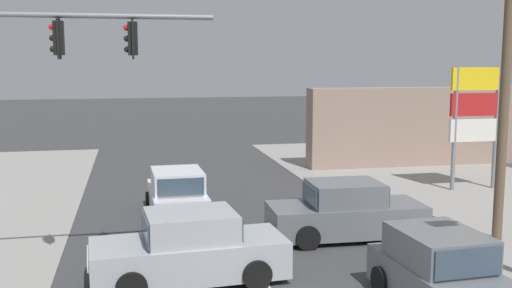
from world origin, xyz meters
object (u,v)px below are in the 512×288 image
object	(u,v)px
traffic_signal_mast	(20,94)
hatchback_crossing_left	(444,276)
sedan_oncoming_near	(346,213)
shopping_plaza_sign	(476,110)
utility_pole_midground_right	(504,27)
hatchback_kerbside_parked	(177,195)
sedan_receding_far	(189,250)

from	to	relation	value
traffic_signal_mast	hatchback_crossing_left	size ratio (longest dim) A/B	1.62
hatchback_crossing_left	sedan_oncoming_near	distance (m)	4.96
sedan_oncoming_near	shopping_plaza_sign	bearing A→B (deg)	35.58
utility_pole_midground_right	hatchback_crossing_left	size ratio (longest dim) A/B	2.85
shopping_plaza_sign	hatchback_kerbside_parked	distance (m)	11.58
hatchback_kerbside_parked	hatchback_crossing_left	xyz separation A→B (m)	(4.50, -8.02, 0.00)
traffic_signal_mast	sedan_oncoming_near	xyz separation A→B (m)	(7.81, 2.30, -3.44)
sedan_receding_far	hatchback_kerbside_parked	world-z (taller)	sedan_receding_far
utility_pole_midground_right	hatchback_kerbside_parked	distance (m)	10.37
shopping_plaza_sign	sedan_receding_far	size ratio (longest dim) A/B	1.06
traffic_signal_mast	hatchback_kerbside_parked	size ratio (longest dim) A/B	1.63
utility_pole_midground_right	traffic_signal_mast	distance (m)	11.78
hatchback_kerbside_parked	sedan_oncoming_near	world-z (taller)	sedan_oncoming_near
utility_pole_midground_right	hatchback_crossing_left	xyz separation A→B (m)	(-3.65, -3.94, -4.95)
sedan_receding_far	hatchback_crossing_left	distance (m)	5.30
hatchback_kerbside_parked	shopping_plaza_sign	bearing A→B (deg)	9.33
traffic_signal_mast	shopping_plaza_sign	bearing A→B (deg)	26.16
hatchback_crossing_left	sedan_oncoming_near	size ratio (longest dim) A/B	0.87
sedan_receding_far	hatchback_crossing_left	size ratio (longest dim) A/B	1.17
utility_pole_midground_right	hatchback_crossing_left	distance (m)	7.30
sedan_receding_far	shopping_plaza_sign	bearing A→B (deg)	32.76
shopping_plaza_sign	hatchback_kerbside_parked	size ratio (longest dim) A/B	1.25
hatchback_crossing_left	sedan_oncoming_near	xyz separation A→B (m)	(-0.16, 4.95, 0.00)
traffic_signal_mast	sedan_receding_far	xyz separation A→B (m)	(3.32, -0.10, -3.44)
traffic_signal_mast	sedan_receding_far	world-z (taller)	traffic_signal_mast
utility_pole_midground_right	hatchback_kerbside_parked	size ratio (longest dim) A/B	2.87
hatchback_kerbside_parked	hatchback_crossing_left	size ratio (longest dim) A/B	0.99
traffic_signal_mast	shopping_plaza_sign	size ratio (longest dim) A/B	1.30
utility_pole_midground_right	shopping_plaza_sign	bearing A→B (deg)	62.73
utility_pole_midground_right	hatchback_crossing_left	world-z (taller)	utility_pole_midground_right
traffic_signal_mast	hatchback_crossing_left	distance (m)	9.08
shopping_plaza_sign	sedan_oncoming_near	size ratio (longest dim) A/B	1.07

